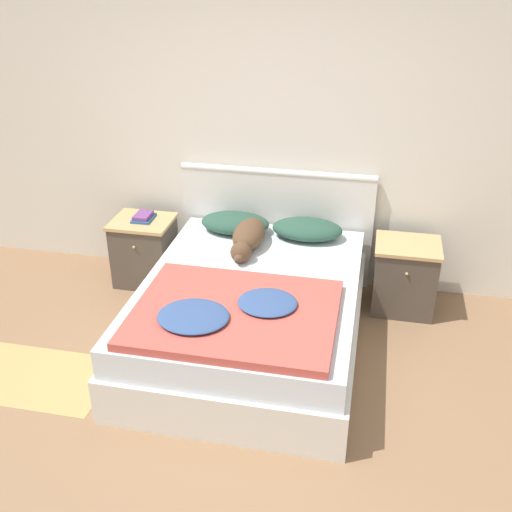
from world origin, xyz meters
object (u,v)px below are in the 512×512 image
object	(u,v)px
nightstand_left	(145,251)
pillow_right	(307,229)
nightstand_right	(404,276)
bed	(250,314)
pillow_left	(235,223)
book_stack	(143,217)
dog	(248,237)

from	to	relation	value
nightstand_left	pillow_right	distance (m)	1.41
nightstand_left	nightstand_right	bearing A→B (deg)	0.00
bed	nightstand_left	size ratio (longest dim) A/B	3.48
nightstand_left	pillow_left	bearing A→B (deg)	2.88
pillow_right	pillow_left	bearing A→B (deg)	180.00
nightstand_left	pillow_right	size ratio (longest dim) A/B	1.03
pillow_left	book_stack	distance (m)	0.78
nightstand_left	pillow_left	size ratio (longest dim) A/B	1.03
book_stack	bed	bearing A→B (deg)	-35.24
pillow_right	dog	bearing A→B (deg)	-148.29
bed	nightstand_right	world-z (taller)	nightstand_right
nightstand_left	pillow_right	bearing A→B (deg)	1.65
bed	dog	xyz separation A→B (m)	(-0.13, 0.52, 0.36)
bed	book_stack	world-z (taller)	book_stack
pillow_left	book_stack	bearing A→B (deg)	-178.66
pillow_left	dog	size ratio (longest dim) A/B	0.80
nightstand_left	book_stack	xyz separation A→B (m)	(0.01, 0.02, 0.31)
nightstand_right	dog	bearing A→B (deg)	-169.64
pillow_left	pillow_right	world-z (taller)	same
nightstand_left	bed	bearing A→B (deg)	-34.30
dog	book_stack	distance (m)	0.98
pillow_left	book_stack	xyz separation A→B (m)	(-0.78, -0.02, -0.01)
nightstand_left	pillow_left	xyz separation A→B (m)	(0.79, 0.04, 0.32)
dog	pillow_right	bearing A→B (deg)	31.71
pillow_right	bed	bearing A→B (deg)	-110.69
bed	book_stack	bearing A→B (deg)	144.76
dog	pillow_left	bearing A→B (deg)	122.32
nightstand_right	pillow_right	size ratio (longest dim) A/B	1.03
nightstand_right	book_stack	world-z (taller)	book_stack
pillow_right	dog	xyz separation A→B (m)	(-0.42, -0.26, 0.01)
pillow_left	dog	distance (m)	0.31
dog	nightstand_right	bearing A→B (deg)	10.36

